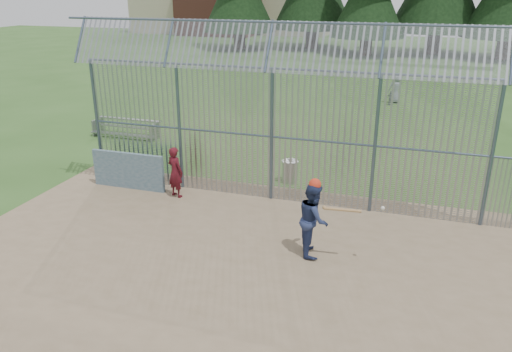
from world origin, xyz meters
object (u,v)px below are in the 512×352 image
(onlooker, at_px, (175,172))
(dugout_wall, at_px, (128,171))
(trash_can, at_px, (290,171))
(bleacher, at_px, (126,128))
(batter, at_px, (313,219))

(onlooker, bearing_deg, dugout_wall, 17.58)
(trash_can, bearing_deg, onlooker, -143.16)
(bleacher, bearing_deg, trash_can, -20.53)
(trash_can, distance_m, bleacher, 8.64)
(onlooker, xyz_separation_m, bleacher, (-5.03, 5.33, -0.41))
(batter, relative_size, bleacher, 0.61)
(bleacher, bearing_deg, dugout_wall, -57.69)
(batter, relative_size, onlooker, 1.14)
(dugout_wall, height_order, bleacher, dugout_wall)
(batter, height_order, bleacher, batter)
(batter, distance_m, onlooker, 5.24)
(dugout_wall, distance_m, bleacher, 6.15)
(batter, distance_m, trash_can, 4.83)
(dugout_wall, xyz_separation_m, bleacher, (-3.28, 5.19, -0.21))
(onlooker, relative_size, trash_can, 1.95)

